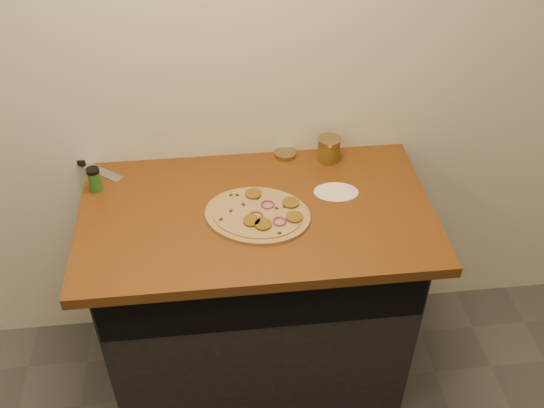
{
  "coord_description": "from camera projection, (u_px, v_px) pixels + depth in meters",
  "views": [
    {
      "loc": [
        -0.12,
        -0.15,
        2.22
      ],
      "look_at": [
        0.05,
        1.38,
        0.95
      ],
      "focal_mm": 40.0,
      "sensor_mm": 36.0,
      "label": 1
    }
  ],
  "objects": [
    {
      "name": "salsa_jar",
      "position": [
        329.0,
        149.0,
        2.25
      ],
      "size": [
        0.09,
        0.09,
        0.09
      ],
      "color": "#A22510",
      "rests_on": "countertop"
    },
    {
      "name": "mason_jar_lid",
      "position": [
        285.0,
        154.0,
        2.29
      ],
      "size": [
        0.11,
        0.11,
        0.02
      ],
      "primitive_type": "cylinder",
      "rotation": [
        0.0,
        0.0,
        -0.41
      ],
      "color": "#9D865B",
      "rests_on": "countertop"
    },
    {
      "name": "cabinet",
      "position": [
        258.0,
        295.0,
        2.38
      ],
      "size": [
        1.1,
        0.6,
        0.86
      ],
      "primitive_type": "cube",
      "color": "black",
      "rests_on": "ground"
    },
    {
      "name": "flour_spill",
      "position": [
        336.0,
        192.0,
        2.13
      ],
      "size": [
        0.17,
        0.17,
        0.0
      ],
      "primitive_type": "cylinder",
      "rotation": [
        0.0,
        0.0,
        -0.11
      ],
      "color": "white",
      "rests_on": "countertop"
    },
    {
      "name": "chefs_knife",
      "position": [
        86.0,
        164.0,
        2.24
      ],
      "size": [
        0.25,
        0.21,
        0.02
      ],
      "color": "#B7BAC1",
      "rests_on": "countertop"
    },
    {
      "name": "countertop",
      "position": [
        256.0,
        213.0,
        2.07
      ],
      "size": [
        1.2,
        0.7,
        0.04
      ],
      "primitive_type": "cube",
      "color": "brown",
      "rests_on": "cabinet"
    },
    {
      "name": "spice_shaker",
      "position": [
        95.0,
        179.0,
        2.11
      ],
      "size": [
        0.05,
        0.05,
        0.09
      ],
      "color": "#286720",
      "rests_on": "countertop"
    },
    {
      "name": "pizza",
      "position": [
        259.0,
        214.0,
        2.02
      ],
      "size": [
        0.44,
        0.44,
        0.02
      ],
      "color": "tan",
      "rests_on": "countertop"
    }
  ]
}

